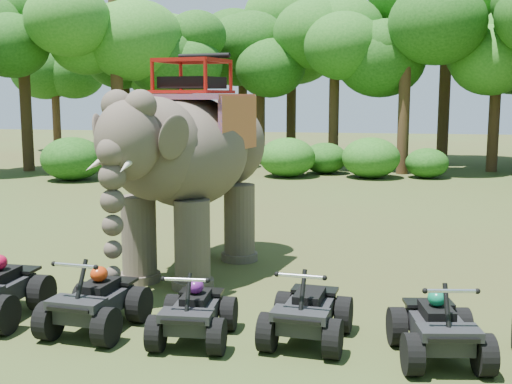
% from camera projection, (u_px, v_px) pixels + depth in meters
% --- Properties ---
extents(ground, '(110.00, 110.00, 0.00)m').
position_uv_depth(ground, '(244.00, 304.00, 11.76)').
color(ground, '#47381E').
rests_on(ground, ground).
extents(elephant, '(3.48, 5.92, 4.66)m').
position_uv_depth(elephant, '(191.00, 164.00, 13.70)').
color(elephant, '#4C3F37').
rests_on(elephant, ground).
extents(atv_1, '(1.40, 1.82, 1.27)m').
position_uv_depth(atv_1, '(95.00, 292.00, 10.35)').
color(atv_1, black).
rests_on(atv_1, ground).
extents(atv_2, '(1.23, 1.63, 1.16)m').
position_uv_depth(atv_2, '(194.00, 304.00, 9.94)').
color(atv_2, black).
rests_on(atv_2, ground).
extents(atv_3, '(1.36, 1.77, 1.24)m').
position_uv_depth(atv_3, '(307.00, 303.00, 9.89)').
color(atv_3, black).
rests_on(atv_3, ground).
extents(atv_4, '(1.47, 1.84, 1.23)m').
position_uv_depth(atv_4, '(439.00, 318.00, 9.21)').
color(atv_4, black).
rests_on(atv_4, ground).
extents(tree_0, '(5.35, 5.35, 7.64)m').
position_uv_depth(tree_0, '(334.00, 95.00, 33.47)').
color(tree_0, '#195114').
rests_on(tree_0, ground).
extents(tree_1, '(5.93, 5.93, 8.47)m').
position_uv_depth(tree_1, '(405.00, 86.00, 30.63)').
color(tree_1, '#195114').
rests_on(tree_1, ground).
extents(tree_2, '(5.67, 5.67, 8.10)m').
position_uv_depth(tree_2, '(496.00, 90.00, 31.55)').
color(tree_2, '#195114').
rests_on(tree_2, ground).
extents(tree_30, '(6.08, 6.08, 8.68)m').
position_uv_depth(tree_30, '(25.00, 84.00, 31.89)').
color(tree_30, '#195114').
rests_on(tree_30, ground).
extents(tree_31, '(6.67, 6.67, 9.53)m').
position_uv_depth(tree_31, '(117.00, 75.00, 30.61)').
color(tree_31, '#195114').
rests_on(tree_31, ground).
extents(tree_32, '(5.63, 5.63, 8.05)m').
position_uv_depth(tree_32, '(187.00, 91.00, 33.25)').
color(tree_32, '#195114').
rests_on(tree_32, ground).
extents(tree_33, '(4.92, 4.92, 7.03)m').
position_uv_depth(tree_33, '(260.00, 100.00, 35.68)').
color(tree_33, '#195114').
rests_on(tree_33, ground).
extents(tree_34, '(5.74, 5.74, 8.20)m').
position_uv_depth(tree_34, '(125.00, 90.00, 36.57)').
color(tree_34, '#195114').
rests_on(tree_34, ground).
extents(tree_36, '(5.13, 5.13, 7.33)m').
position_uv_depth(tree_36, '(181.00, 98.00, 36.53)').
color(tree_36, '#195114').
rests_on(tree_36, ground).
extents(tree_39, '(6.72, 6.72, 9.60)m').
position_uv_depth(tree_39, '(291.00, 79.00, 39.03)').
color(tree_39, '#195114').
rests_on(tree_39, ground).
extents(tree_40, '(5.53, 5.53, 7.91)m').
position_uv_depth(tree_40, '(55.00, 93.00, 43.45)').
color(tree_40, '#195114').
rests_on(tree_40, ground).
extents(tree_41, '(5.82, 5.82, 8.31)m').
position_uv_depth(tree_41, '(243.00, 89.00, 39.92)').
color(tree_41, '#195114').
rests_on(tree_41, ground).
extents(tree_43, '(7.64, 7.64, 10.91)m').
position_uv_depth(tree_43, '(446.00, 65.00, 35.51)').
color(tree_43, '#195114').
rests_on(tree_43, ground).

